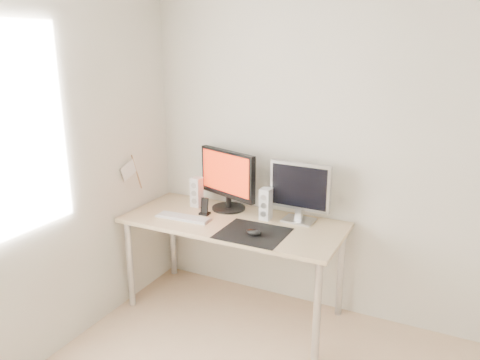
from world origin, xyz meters
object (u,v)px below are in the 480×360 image
(desk, at_px, (233,230))
(phone_dock, at_px, (205,209))
(speaker_left, at_px, (197,192))
(main_monitor, at_px, (228,178))
(mouse, at_px, (254,232))
(keyboard, at_px, (183,217))
(speaker_right, at_px, (266,204))
(second_monitor, at_px, (300,189))

(desk, height_order, phone_dock, phone_dock)
(speaker_left, distance_m, phone_dock, 0.22)
(main_monitor, bearing_deg, speaker_left, -170.52)
(desk, relative_size, main_monitor, 3.00)
(mouse, relative_size, keyboard, 0.26)
(desk, height_order, speaker_right, speaker_right)
(speaker_left, bearing_deg, phone_dock, -42.17)
(second_monitor, height_order, phone_dock, second_monitor)
(second_monitor, bearing_deg, desk, -155.09)
(mouse, height_order, speaker_left, speaker_left)
(speaker_right, distance_m, phone_dock, 0.47)
(keyboard, xyz_separation_m, phone_dock, (0.10, 0.14, 0.03))
(main_monitor, distance_m, speaker_left, 0.29)
(speaker_left, bearing_deg, desk, -21.07)
(desk, xyz_separation_m, main_monitor, (-0.15, 0.20, 0.33))
(mouse, height_order, phone_dock, phone_dock)
(mouse, distance_m, second_monitor, 0.48)
(desk, xyz_separation_m, speaker_left, (-0.40, 0.15, 0.20))
(mouse, relative_size, speaker_right, 0.47)
(desk, bearing_deg, speaker_right, 33.14)
(speaker_left, distance_m, speaker_right, 0.60)
(desk, height_order, second_monitor, second_monitor)
(desk, bearing_deg, keyboard, -160.56)
(main_monitor, distance_m, second_monitor, 0.58)
(keyboard, bearing_deg, phone_dock, 54.82)
(speaker_right, xyz_separation_m, keyboard, (-0.55, -0.25, -0.11))
(phone_dock, bearing_deg, main_monitor, 60.18)
(mouse, xyz_separation_m, second_monitor, (0.18, 0.38, 0.22))
(keyboard, bearing_deg, main_monitor, 57.74)
(desk, bearing_deg, speaker_left, 158.93)
(speaker_left, distance_m, keyboard, 0.30)
(mouse, height_order, desk, mouse)
(phone_dock, bearing_deg, second_monitor, 15.01)
(desk, relative_size, speaker_right, 6.83)
(mouse, xyz_separation_m, main_monitor, (-0.40, 0.38, 0.23))
(phone_dock, bearing_deg, speaker_left, 137.83)
(desk, distance_m, main_monitor, 0.41)
(speaker_left, relative_size, keyboard, 0.55)
(second_monitor, bearing_deg, keyboard, -157.49)
(mouse, relative_size, main_monitor, 0.21)
(desk, bearing_deg, main_monitor, 126.82)
(mouse, relative_size, second_monitor, 0.24)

